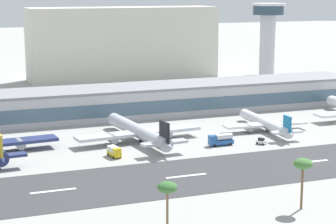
% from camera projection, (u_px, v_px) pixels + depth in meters
% --- Properties ---
extents(ground_plane, '(1400.00, 1400.00, 0.00)m').
position_uv_depth(ground_plane, '(314.00, 161.00, 191.01)').
color(ground_plane, '#9E9E99').
extents(runway_strip, '(800.00, 32.94, 0.08)m').
position_uv_depth(runway_strip, '(314.00, 161.00, 190.66)').
color(runway_strip, '#38383A').
rests_on(runway_strip, ground_plane).
extents(runway_centreline_dash_2, '(12.00, 1.20, 0.01)m').
position_uv_depth(runway_centreline_dash_2, '(53.00, 191.00, 162.97)').
color(runway_centreline_dash_2, white).
rests_on(runway_centreline_dash_2, runway_strip).
extents(runway_centreline_dash_3, '(12.00, 1.20, 0.01)m').
position_uv_depth(runway_centreline_dash_3, '(186.00, 176.00, 176.00)').
color(runway_centreline_dash_3, white).
rests_on(runway_centreline_dash_3, runway_strip).
extents(runway_centreline_dash_4, '(12.00, 1.20, 0.01)m').
position_uv_depth(runway_centreline_dash_4, '(311.00, 162.00, 190.21)').
color(runway_centreline_dash_4, white).
rests_on(runway_centreline_dash_4, runway_strip).
extents(terminal_building, '(183.92, 24.54, 12.06)m').
position_uv_depth(terminal_building, '(155.00, 99.00, 262.76)').
color(terminal_building, '#B7BABC').
rests_on(terminal_building, ground_plane).
extents(control_tower, '(16.43, 16.43, 44.21)m').
position_uv_depth(control_tower, '(268.00, 37.00, 313.06)').
color(control_tower, silver).
rests_on(control_tower, ground_plane).
extents(distant_hotel_block, '(107.74, 26.80, 40.91)m').
position_uv_depth(distant_hotel_block, '(123.00, 43.00, 361.02)').
color(distant_hotel_block, beige).
rests_on(distant_hotel_block, ground_plane).
extents(airliner_black_tail_gate_1, '(45.00, 51.47, 10.75)m').
position_uv_depth(airliner_black_tail_gate_1, '(140.00, 132.00, 214.07)').
color(airliner_black_tail_gate_1, silver).
rests_on(airliner_black_tail_gate_1, ground_plane).
extents(airliner_blue_tail_gate_2, '(32.25, 42.51, 8.87)m').
position_uv_depth(airliner_blue_tail_gate_2, '(267.00, 124.00, 230.03)').
color(airliner_blue_tail_gate_2, silver).
rests_on(airliner_blue_tail_gate_2, ground_plane).
extents(service_baggage_tug_0, '(3.10, 3.56, 2.20)m').
position_uv_depth(service_baggage_tug_0, '(261.00, 141.00, 211.61)').
color(service_baggage_tug_0, white).
rests_on(service_baggage_tug_0, ground_plane).
extents(service_box_truck_1, '(3.41, 6.29, 3.25)m').
position_uv_depth(service_box_truck_1, '(114.00, 151.00, 195.63)').
color(service_box_truck_1, gold).
rests_on(service_box_truck_1, ground_plane).
extents(service_fuel_truck_2, '(8.54, 2.98, 3.95)m').
position_uv_depth(service_fuel_truck_2, '(221.00, 140.00, 209.84)').
color(service_fuel_truck_2, '#23569E').
rests_on(service_fuel_truck_2, ground_plane).
extents(palm_tree_0, '(4.26, 4.26, 11.81)m').
position_uv_depth(palm_tree_0, '(167.00, 189.00, 132.09)').
color(palm_tree_0, brown).
rests_on(palm_tree_0, ground_plane).
extents(palm_tree_1, '(4.57, 4.57, 12.44)m').
position_uv_depth(palm_tree_1, '(303.00, 165.00, 147.75)').
color(palm_tree_1, brown).
rests_on(palm_tree_1, ground_plane).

